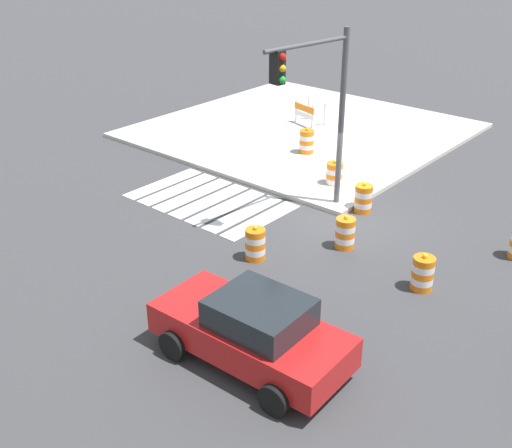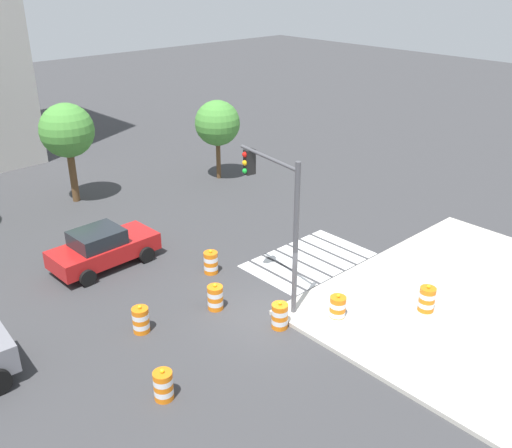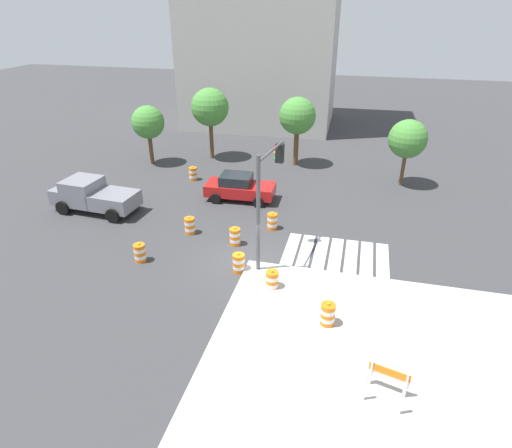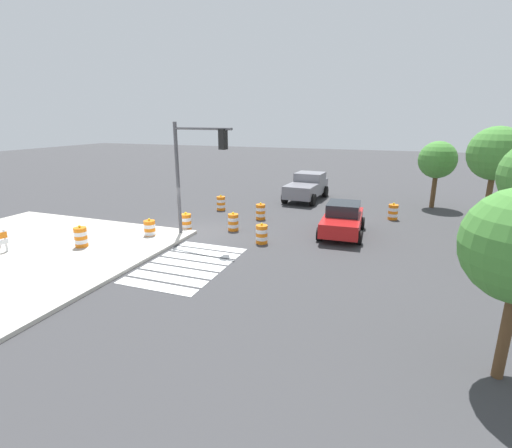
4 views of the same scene
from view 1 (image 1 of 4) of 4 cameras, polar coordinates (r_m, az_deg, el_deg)
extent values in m
plane|color=#38383A|center=(20.04, 7.66, 0.61)|extent=(120.00, 120.00, 0.00)
cube|color=#BCB7AD|center=(27.76, 4.17, 8.42)|extent=(12.00, 12.00, 0.15)
cube|color=silver|center=(19.64, 0.50, 0.34)|extent=(0.60, 3.20, 0.02)
cube|color=silver|center=(20.09, -1.14, 0.95)|extent=(0.60, 3.20, 0.02)
cube|color=silver|center=(20.54, -2.71, 1.54)|extent=(0.60, 3.20, 0.02)
cube|color=silver|center=(21.02, -4.21, 2.10)|extent=(0.60, 3.20, 0.02)
cube|color=silver|center=(21.51, -5.64, 2.63)|extent=(0.60, 3.20, 0.02)
cube|color=silver|center=(22.02, -7.01, 3.14)|extent=(0.60, 3.20, 0.02)
cube|color=silver|center=(22.54, -8.32, 3.62)|extent=(0.60, 3.20, 0.02)
cube|color=red|center=(13.49, -0.51, -9.88)|extent=(4.36, 2.00, 0.70)
cube|color=#1E2328|center=(12.99, 0.34, -7.99)|extent=(1.96, 1.67, 0.60)
cylinder|color=black|center=(13.89, -7.44, -10.74)|extent=(0.67, 0.26, 0.66)
cylinder|color=black|center=(15.00, -2.27, -7.36)|extent=(0.67, 0.26, 0.66)
cylinder|color=black|center=(12.49, 1.67, -15.50)|extent=(0.67, 0.26, 0.66)
cylinder|color=black|center=(13.71, 6.53, -11.23)|extent=(0.67, 0.26, 0.66)
cylinder|color=orange|center=(16.72, 14.61, -5.37)|extent=(0.56, 0.56, 0.18)
cylinder|color=white|center=(16.63, 14.68, -4.84)|extent=(0.56, 0.56, 0.18)
cylinder|color=orange|center=(16.54, 14.75, -4.31)|extent=(0.56, 0.56, 0.18)
cylinder|color=white|center=(16.45, 14.82, -3.77)|extent=(0.56, 0.56, 0.18)
cylinder|color=orange|center=(16.36, 14.90, -3.23)|extent=(0.56, 0.56, 0.18)
sphere|color=yellow|center=(16.29, 14.96, -2.77)|extent=(0.12, 0.12, 0.12)
cylinder|color=orange|center=(18.26, 7.94, -1.81)|extent=(0.56, 0.56, 0.18)
cylinder|color=white|center=(18.18, 7.98, -1.32)|extent=(0.56, 0.56, 0.18)
cylinder|color=orange|center=(18.10, 8.01, -0.81)|extent=(0.56, 0.56, 0.18)
cylinder|color=white|center=(18.01, 8.05, -0.30)|extent=(0.56, 0.56, 0.18)
cylinder|color=orange|center=(17.93, 8.08, 0.21)|extent=(0.56, 0.56, 0.18)
sphere|color=yellow|center=(17.87, 8.11, 0.64)|extent=(0.12, 0.12, 0.12)
cylinder|color=orange|center=(22.14, 7.00, 3.50)|extent=(0.56, 0.56, 0.18)
cylinder|color=white|center=(22.07, 7.03, 3.93)|extent=(0.56, 0.56, 0.18)
cylinder|color=orange|center=(22.00, 7.05, 4.36)|extent=(0.56, 0.56, 0.18)
cylinder|color=white|center=(21.93, 7.08, 4.80)|extent=(0.56, 0.56, 0.18)
cylinder|color=orange|center=(21.87, 7.10, 5.23)|extent=(0.56, 0.56, 0.18)
sphere|color=yellow|center=(21.81, 7.12, 5.60)|extent=(0.12, 0.12, 0.12)
cylinder|color=orange|center=(17.51, -0.07, -2.86)|extent=(0.56, 0.56, 0.18)
cylinder|color=white|center=(17.42, -0.07, -2.34)|extent=(0.56, 0.56, 0.18)
cylinder|color=orange|center=(17.34, -0.07, -1.82)|extent=(0.56, 0.56, 0.18)
cylinder|color=white|center=(17.25, -0.07, -1.30)|extent=(0.56, 0.56, 0.18)
cylinder|color=orange|center=(17.17, -0.07, -0.77)|extent=(0.56, 0.56, 0.18)
sphere|color=yellow|center=(17.10, -0.07, -0.32)|extent=(0.12, 0.12, 0.12)
cylinder|color=orange|center=(20.49, 9.55, 1.35)|extent=(0.56, 0.56, 0.18)
cylinder|color=white|center=(20.41, 9.58, 1.81)|extent=(0.56, 0.56, 0.18)
cylinder|color=orange|center=(20.34, 9.62, 2.27)|extent=(0.56, 0.56, 0.18)
cylinder|color=white|center=(20.27, 9.66, 2.73)|extent=(0.56, 0.56, 0.18)
cylinder|color=orange|center=(20.20, 9.70, 3.20)|extent=(0.56, 0.56, 0.18)
sphere|color=yellow|center=(20.14, 9.73, 3.59)|extent=(0.12, 0.12, 0.12)
cylinder|color=orange|center=(24.87, 4.55, 6.62)|extent=(0.56, 0.56, 0.18)
cylinder|color=white|center=(24.80, 4.56, 7.01)|extent=(0.56, 0.56, 0.18)
cylinder|color=orange|center=(24.75, 4.58, 7.40)|extent=(0.56, 0.56, 0.18)
cylinder|color=white|center=(24.69, 4.59, 7.80)|extent=(0.56, 0.56, 0.18)
cylinder|color=orange|center=(24.63, 4.61, 8.19)|extent=(0.56, 0.56, 0.18)
sphere|color=yellow|center=(24.58, 4.62, 8.52)|extent=(0.12, 0.12, 0.12)
cube|color=silver|center=(27.67, 5.10, 9.57)|extent=(0.09, 0.09, 1.00)
cube|color=silver|center=(28.10, 6.22, 9.80)|extent=(0.09, 0.09, 1.00)
cube|color=silver|center=(28.48, 3.67, 10.12)|extent=(0.09, 0.09, 1.00)
cube|color=silver|center=(28.90, 4.77, 10.33)|extent=(0.09, 0.09, 1.00)
cube|color=orange|center=(27.99, 4.36, 10.34)|extent=(1.27, 0.36, 0.28)
cube|color=white|center=(28.07, 4.34, 9.75)|extent=(1.27, 0.36, 0.20)
cylinder|color=#4C4C51|center=(19.75, 7.68, 9.28)|extent=(0.18, 0.18, 5.50)
cylinder|color=#4C4C51|center=(18.01, 4.66, 15.79)|extent=(0.56, 3.19, 0.12)
cube|color=black|center=(17.32, 1.94, 13.91)|extent=(0.40, 0.33, 0.90)
sphere|color=red|center=(17.13, 2.40, 14.78)|extent=(0.20, 0.20, 0.20)
sphere|color=#F2A514|center=(17.19, 2.38, 13.80)|extent=(0.20, 0.20, 0.20)
sphere|color=green|center=(17.26, 2.36, 12.83)|extent=(0.20, 0.20, 0.20)
camera|label=2|loc=(27.73, 50.32, 23.45)|focal=40.17mm
camera|label=3|loc=(35.35, 19.46, 29.46)|focal=30.36mm
camera|label=4|loc=(26.80, -37.95, 15.00)|focal=26.15mm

